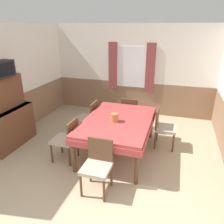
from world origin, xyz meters
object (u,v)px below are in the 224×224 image
dining_table (118,124)px  sideboard (8,118)px  chair_right_far (163,126)px  vase (114,117)px  chair_left_near (67,138)px  tv (1,69)px  chair_head_near (98,164)px  chair_left_far (89,117)px  chair_head_window (130,112)px

dining_table → sideboard: sideboard is taller
chair_right_far → vase: bearing=-54.4°
chair_left_near → chair_right_far: (1.74, 1.11, 0.00)m
chair_left_near → tv: (-1.46, 0.17, 1.23)m
dining_table → chair_left_near: size_ratio=2.23×
chair_head_near → tv: (-2.33, 0.78, 1.23)m
tv → vase: (2.29, 0.29, -0.87)m
sideboard → chair_left_near: bearing=-6.1°
chair_right_far → tv: tv is taller
chair_left_far → sideboard: size_ratio=0.56×
chair_head_window → tv: 3.07m
chair_head_window → chair_left_near: (-0.87, -1.73, 0.00)m
chair_right_far → chair_left_near: bearing=-57.4°
chair_left_far → chair_right_far: 1.74m
chair_head_window → vase: 1.32m
chair_left_far → vase: vase is taller
chair_head_near → chair_left_far: bearing=-63.2°
chair_head_window → chair_right_far: size_ratio=1.00×
chair_left_near → chair_head_near: size_ratio=1.00×
chair_head_window → tv: (-2.33, -1.56, 1.23)m
dining_table → chair_left_far: 1.05m
chair_right_far → tv: (-3.21, -0.95, 1.23)m
chair_head_window → dining_table: bearing=-90.0°
chair_left_near → vase: bearing=-61.1°
chair_head_near → tv: bearing=-18.6°
sideboard → vase: bearing=7.3°
chair_head_window → chair_left_near: bearing=-116.8°
tv → chair_right_far: bearing=16.4°
chair_head_window → sideboard: bearing=-146.6°
chair_head_near → vase: vase is taller
chair_left_far → chair_left_near: bearing=-180.0°
dining_table → chair_right_far: bearing=32.6°
tv → chair_head_window: bearing=33.8°
chair_left_far → chair_head_near: same height
chair_left_far → dining_table: bearing=-122.6°
chair_left_near → chair_left_far: 1.11m
dining_table → tv: (-2.33, -0.39, 1.06)m
tv → sideboard: bearing=-171.2°
sideboard → vase: (2.34, 0.30, 0.19)m
dining_table → chair_left_far: bearing=147.4°
chair_head_window → chair_head_near: (0.00, -2.35, 0.00)m
vase → chair_left_far: bearing=141.7°
sideboard → vase: 2.37m
dining_table → chair_left_near: (-0.87, -0.56, -0.18)m
chair_left_far → sideboard: (-1.51, -0.95, 0.17)m
sideboard → chair_right_far: bearing=16.3°
chair_head_window → chair_left_far: bearing=-144.7°
chair_left_far → tv: size_ratio=1.66×
chair_head_window → chair_left_near: same height
chair_head_window → chair_left_far: size_ratio=1.00×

